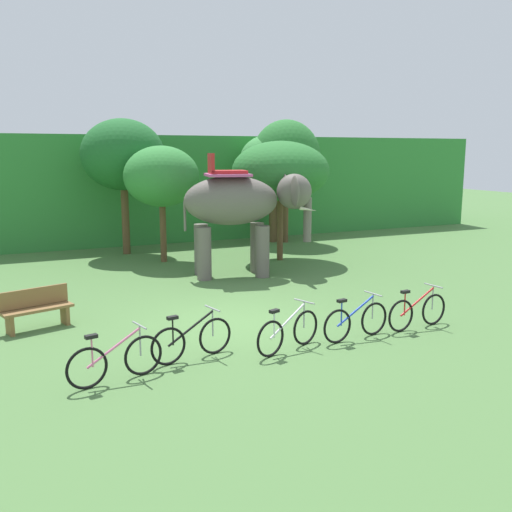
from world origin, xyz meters
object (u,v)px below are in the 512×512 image
Objects in this scene: tree_right at (278,169)px; tree_center_right at (162,177)px; tree_far_right at (280,171)px; bike_pink at (116,360)px; bike_blue at (356,321)px; tree_left at (286,159)px; bike_white at (288,332)px; tree_center_left at (123,155)px; wooden_bench at (36,307)px; bike_black at (192,339)px; bike_red at (417,311)px; tree_center at (273,160)px; elephant at (242,205)px.

tree_center_right is at bearing -153.88° from tree_right.
tree_far_right is (3.88, -1.40, 0.18)m from tree_center_right.
bike_blue is at bearing 2.31° from bike_pink.
tree_left reaches higher than bike_white.
tree_center_left is 9.83m from wooden_bench.
tree_far_right is at bearing -19.90° from tree_center_right.
wooden_bench is at bearing 128.21° from bike_black.
tree_left reaches higher than bike_red.
tree_center_left reaches higher than bike_white.
tree_center is 13.74m from wooden_bench.
tree_center_right is at bearing 54.35° from wooden_bench.
tree_center is 2.68× the size of bike_red.
bike_blue is at bearing -177.99° from bike_red.
tree_left is 15.77m from bike_pink.
bike_white is at bearing -9.86° from bike_black.
tree_left is (0.43, -0.33, 0.07)m from tree_center.
bike_red is (1.64, 0.06, 0.00)m from bike_blue.
bike_pink is 1.03× the size of bike_white.
tree_center_right is 10.14m from bike_black.
bike_red is (5.08, -0.22, 0.00)m from bike_black.
tree_center_left is 12.63m from bike_blue.
elephant is (-3.84, -5.66, -1.27)m from tree_center.
elephant is at bearing -62.72° from tree_center_right.
tree_center_left is 2.95× the size of bike_red.
tree_center_right is at bearing 97.89° from bike_blue.
tree_center_left is 3.24× the size of wooden_bench.
tree_center_right reaches higher than bike_white.
wooden_bench is at bearing -125.65° from tree_center_right.
wooden_bench is (-4.36, 3.51, 0.09)m from bike_white.
tree_center_left is 12.22m from bike_black.
bike_pink is at bearing -130.67° from tree_far_right.
tree_center_right reaches higher than elephant.
tree_left is 3.16× the size of bike_white.
tree_left is (5.91, 2.13, 0.57)m from tree_center_right.
tree_center_left is at bearing 84.13° from bike_black.
tree_center is 1.08× the size of elephant.
tree_center is at bearing 54.13° from bike_pink.
bike_blue is at bearing -4.68° from bike_black.
bike_black is (-5.95, -8.18, -2.77)m from tree_far_right.
tree_left is 1.21× the size of elephant.
wooden_bench is at bearing 155.78° from bike_red.
elephant is 2.50× the size of bike_blue.
tree_left is 12.69m from bike_red.
wooden_bench is (-10.50, -8.52, -3.06)m from tree_left.
tree_far_right reaches higher than bike_pink.
bike_blue reaches higher than wooden_bench.
tree_center_left reaches higher than tree_center_right.
bike_white is at bearing -105.59° from elephant.
wooden_bench is (-10.55, -9.32, -2.63)m from tree_right.
tree_far_right is at bearing 84.13° from bike_red.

